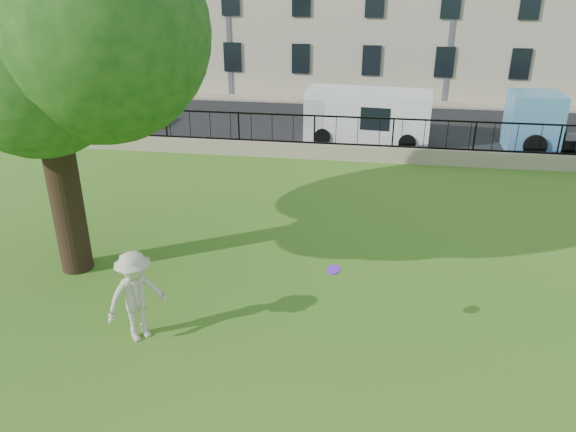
% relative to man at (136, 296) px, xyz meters
% --- Properties ---
extents(ground, '(120.00, 120.00, 0.00)m').
position_rel_man_xyz_m(ground, '(2.24, 0.10, -0.98)').
color(ground, '#3D751C').
rests_on(ground, ground).
extents(retaining_wall, '(50.00, 0.40, 0.60)m').
position_rel_man_xyz_m(retaining_wall, '(2.24, 12.10, -0.68)').
color(retaining_wall, gray).
rests_on(retaining_wall, ground).
extents(iron_railing, '(50.00, 0.05, 1.13)m').
position_rel_man_xyz_m(iron_railing, '(2.24, 12.10, 0.17)').
color(iron_railing, black).
rests_on(iron_railing, retaining_wall).
extents(street, '(60.00, 9.00, 0.01)m').
position_rel_man_xyz_m(street, '(2.24, 16.80, -0.98)').
color(street, black).
rests_on(street, ground).
extents(sidewalk, '(60.00, 1.40, 0.12)m').
position_rel_man_xyz_m(sidewalk, '(2.24, 22.00, -0.92)').
color(sidewalk, gray).
rests_on(sidewalk, ground).
extents(man, '(1.40, 1.42, 1.96)m').
position_rel_man_xyz_m(man, '(0.00, 0.00, 0.00)').
color(man, beige).
rests_on(man, ground).
extents(frisbee, '(0.29, 0.30, 0.12)m').
position_rel_man_xyz_m(frisbee, '(3.89, 0.32, 0.77)').
color(frisbee, '#6B21C0').
extents(red_sedan, '(4.77, 1.94, 1.54)m').
position_rel_man_xyz_m(red_sedan, '(-8.50, 15.50, -0.21)').
color(red_sedan, maroon).
rests_on(red_sedan, street).
extents(white_van, '(5.36, 2.52, 2.18)m').
position_rel_man_xyz_m(white_van, '(4.24, 14.77, 0.11)').
color(white_van, silver).
rests_on(white_van, street).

